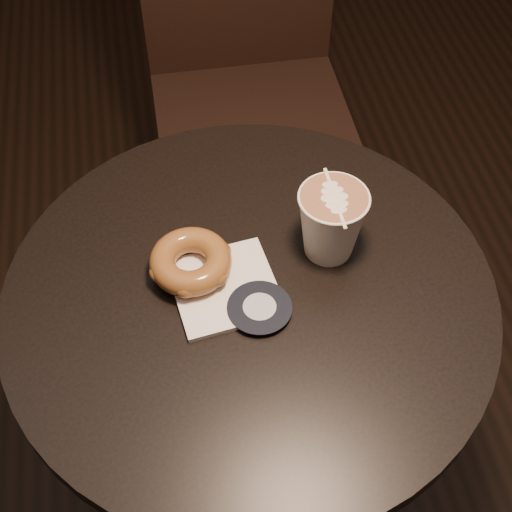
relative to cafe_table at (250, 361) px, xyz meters
The scene contains 5 objects.
cafe_table is the anchor object (origin of this frame).
chair 0.77m from the cafe_table, 80.78° to the left, with size 0.44×0.44×1.09m.
pastry_bag 0.21m from the cafe_table, 169.25° to the left, with size 0.14×0.14×0.01m, color white.
doughnut 0.24m from the cafe_table, 150.30° to the left, with size 0.12×0.12×0.04m, color brown.
latte_cup 0.29m from the cafe_table, 22.35° to the left, with size 0.10×0.10×0.11m, color white, non-canonical shape.
Camera 1 is at (-0.10, -0.58, 1.56)m, focal length 50.00 mm.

